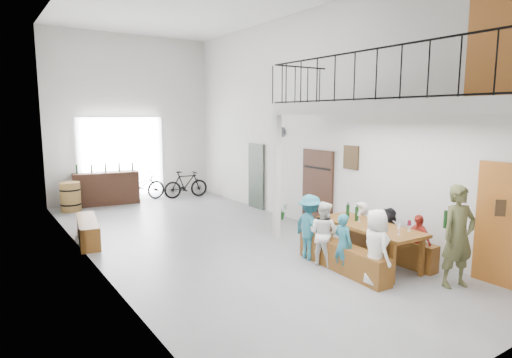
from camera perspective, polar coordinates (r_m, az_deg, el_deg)
floor at (r=9.94m, az=-4.92°, el=-8.29°), size 12.00×12.00×0.00m
room_walls at (r=9.54m, az=-5.20°, el=12.60°), size 12.00×12.00×12.00m
gateway_portal at (r=14.95m, az=-17.45°, el=2.48°), size 2.80×0.08×2.80m
right_wall_decor at (r=9.80m, az=14.41°, el=1.65°), size 0.07×8.28×5.07m
balcony at (r=8.38m, az=17.87°, el=8.76°), size 1.52×5.62×4.00m
tasting_table at (r=8.53m, az=14.91°, el=-6.45°), size 1.01×2.19×0.79m
bench_inner at (r=8.24m, az=11.38°, el=-10.18°), size 0.49×2.19×0.50m
bench_wall at (r=9.08m, az=16.76°, el=-8.58°), size 0.38×2.23×0.51m
tableware at (r=8.49m, az=15.12°, el=-4.96°), size 0.48×1.42×0.35m
side_bench at (r=10.53m, az=-21.51°, el=-6.44°), size 0.68×1.88×0.52m
oak_barrel at (r=14.00m, az=-23.50°, el=-2.19°), size 0.60×0.60×0.88m
serving_counter at (r=14.63m, az=-19.30°, el=-1.19°), size 2.05×0.80×1.05m
counter_bottles at (r=14.54m, az=-19.43°, el=1.41°), size 1.74×0.31×0.28m
guest_left_a at (r=7.56m, az=15.70°, el=-8.80°), size 0.60×0.74×1.32m
guest_left_b at (r=7.97m, az=11.54°, el=-8.48°), size 0.27×0.41×1.12m
guest_left_c at (r=8.37m, az=8.97°, el=-7.17°), size 0.62×0.71×1.24m
guest_left_d at (r=8.64m, az=7.21°, el=-6.38°), size 0.53×0.87×1.31m
guest_right_a at (r=8.66m, az=20.74°, el=-7.80°), size 0.35×0.64×1.04m
guest_right_b at (r=9.10m, az=17.21°, el=-6.86°), size 0.50×1.00×1.03m
guest_right_c at (r=9.44m, az=13.81°, el=-6.09°), size 0.46×0.58×1.05m
host_standing at (r=7.93m, az=25.36°, el=-6.93°), size 0.73×0.58×1.73m
potted_plant at (r=11.93m, az=3.27°, el=-4.33°), size 0.46×0.41×0.44m
bicycle_near at (r=14.84m, az=-15.34°, el=-0.99°), size 1.98×0.96×1.00m
bicycle_far at (r=15.16m, az=-9.33°, el=-0.71°), size 1.61×0.59×0.94m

